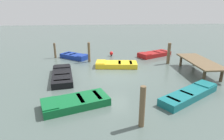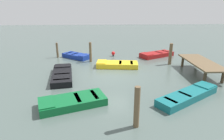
% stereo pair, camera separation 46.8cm
% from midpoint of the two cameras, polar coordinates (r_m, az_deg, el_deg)
% --- Properties ---
extents(ground_plane, '(80.00, 80.00, 0.00)m').
position_cam_midpoint_polar(ground_plane, '(14.02, 0.96, -1.36)').
color(ground_plane, '#4C5B56').
extents(dock_segment, '(4.60, 1.81, 0.95)m').
position_cam_midpoint_polar(dock_segment, '(15.50, 26.01, 1.88)').
color(dock_segment, brown).
rests_on(dock_segment, ground_plane).
extents(rowboat_black, '(4.04, 1.89, 0.46)m').
position_cam_midpoint_polar(rowboat_black, '(13.77, -13.78, -1.34)').
color(rowboat_black, black).
rests_on(rowboat_black, ground_plane).
extents(rowboat_teal, '(3.05, 4.08, 0.46)m').
position_cam_midpoint_polar(rowboat_teal, '(11.23, 23.08, -7.03)').
color(rowboat_teal, '#14666B').
rests_on(rowboat_teal, ground_plane).
extents(rowboat_red, '(2.75, 3.69, 0.46)m').
position_cam_midpoint_polar(rowboat_red, '(19.60, 13.87, 4.58)').
color(rowboat_red, maroon).
rests_on(rowboat_red, ground_plane).
extents(rowboat_yellow, '(1.76, 3.50, 0.46)m').
position_cam_midpoint_polar(rowboat_yellow, '(15.72, 2.34, 1.69)').
color(rowboat_yellow, gold).
rests_on(rowboat_yellow, ground_plane).
extents(rowboat_blue, '(2.66, 2.94, 0.46)m').
position_cam_midpoint_polar(rowboat_blue, '(18.75, -9.87, 4.22)').
color(rowboat_blue, navy).
rests_on(rowboat_blue, ground_plane).
extents(rowboat_green, '(2.43, 3.56, 0.46)m').
position_cam_midpoint_polar(rowboat_green, '(9.89, -10.51, -9.29)').
color(rowboat_green, '#0F602D').
rests_on(rowboat_green, ground_plane).
extents(mooring_piling_near_right, '(0.22, 0.22, 1.78)m').
position_cam_midpoint_polar(mooring_piling_near_right, '(17.13, -5.71, 5.36)').
color(mooring_piling_near_right, brown).
rests_on(mooring_piling_near_right, ground_plane).
extents(mooring_piling_mid_left, '(0.20, 0.20, 1.46)m').
position_cam_midpoint_polar(mooring_piling_mid_left, '(19.26, -15.46, 5.77)').
color(mooring_piling_mid_left, brown).
rests_on(mooring_piling_mid_left, ground_plane).
extents(mooring_piling_mid_right, '(0.27, 0.27, 1.83)m').
position_cam_midpoint_polar(mooring_piling_mid_right, '(17.10, 17.92, 4.61)').
color(mooring_piling_mid_right, brown).
rests_on(mooring_piling_mid_right, ground_plane).
extents(mooring_piling_center, '(0.24, 0.24, 1.82)m').
position_cam_midpoint_polar(mooring_piling_center, '(7.92, 9.18, -11.02)').
color(mooring_piling_center, brown).
rests_on(mooring_piling_center, ground_plane).
extents(marker_buoy, '(0.36, 0.36, 0.48)m').
position_cam_midpoint_polar(marker_buoy, '(19.15, 1.08, 5.02)').
color(marker_buoy, '#262626').
rests_on(marker_buoy, ground_plane).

